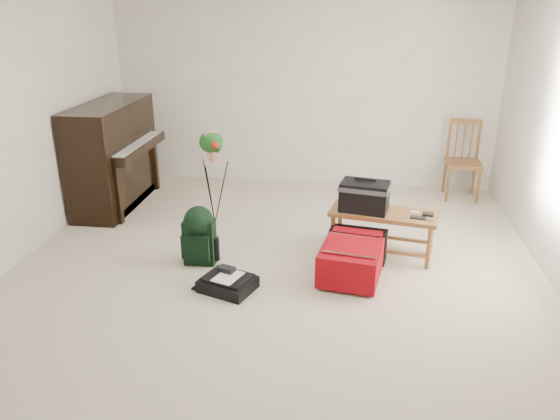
# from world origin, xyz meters

# --- Properties ---
(floor) EXTENTS (5.00, 5.50, 0.01)m
(floor) POSITION_xyz_m (0.00, 0.00, 0.00)
(floor) COLOR beige
(floor) RESTS_ON ground
(wall_back) EXTENTS (5.00, 0.04, 2.50)m
(wall_back) POSITION_xyz_m (0.00, 2.75, 1.25)
(wall_back) COLOR white
(wall_back) RESTS_ON floor
(piano) EXTENTS (0.71, 1.50, 1.25)m
(piano) POSITION_xyz_m (-2.19, 1.60, 0.60)
(piano) COLOR black
(piano) RESTS_ON floor
(bench) EXTENTS (1.09, 0.60, 0.79)m
(bench) POSITION_xyz_m (0.87, 0.57, 0.56)
(bench) COLOR #9B5F32
(bench) RESTS_ON floor
(dining_chair) EXTENTS (0.44, 0.44, 0.98)m
(dining_chair) POSITION_xyz_m (2.06, 2.43, 0.48)
(dining_chair) COLOR #9B5F32
(dining_chair) RESTS_ON floor
(red_suitcase) EXTENTS (0.64, 0.86, 0.34)m
(red_suitcase) POSITION_xyz_m (0.72, 0.17, 0.18)
(red_suitcase) COLOR #9E0610
(red_suitcase) RESTS_ON floor
(black_duffel) EXTENTS (0.54, 0.49, 0.19)m
(black_duffel) POSITION_xyz_m (-0.36, -0.31, 0.07)
(black_duffel) COLOR black
(black_duffel) RESTS_ON floor
(green_backpack) EXTENTS (0.30, 0.28, 0.58)m
(green_backpack) POSITION_xyz_m (-0.74, 0.17, 0.32)
(green_backpack) COLOR black
(green_backpack) RESTS_ON floor
(flower_stand) EXTENTS (0.44, 0.44, 1.10)m
(flower_stand) POSITION_xyz_m (-0.85, 1.16, 0.53)
(flower_stand) COLOR black
(flower_stand) RESTS_ON floor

